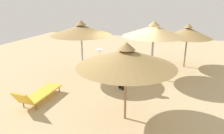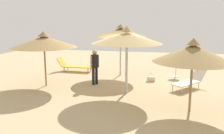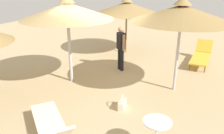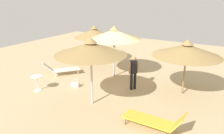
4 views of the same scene
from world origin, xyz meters
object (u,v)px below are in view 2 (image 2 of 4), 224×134
parasol_umbrella_front (127,37)px  handbag (151,79)px  person_standing_back (95,65)px  parasol_umbrella_near_right (121,32)px  parasol_umbrella_far_right (193,53)px  lounge_chair_near_left (74,65)px  parasol_umbrella_edge (44,42)px  lounge_chair_center (190,80)px  side_table_round (176,68)px

parasol_umbrella_front → handbag: parasol_umbrella_front is taller
parasol_umbrella_front → person_standing_back: 2.39m
parasol_umbrella_near_right → parasol_umbrella_far_right: parasol_umbrella_near_right is taller
parasol_umbrella_near_right → lounge_chair_near_left: (-0.47, -2.87, -1.98)m
person_standing_back → parasol_umbrella_far_right: bearing=56.5°
lounge_chair_near_left → parasol_umbrella_edge: bearing=-1.6°
person_standing_back → lounge_chair_center: bearing=93.8°
parasol_umbrella_edge → lounge_chair_near_left: size_ratio=1.42×
parasol_umbrella_far_right → handbag: (-3.82, -1.47, -1.81)m
lounge_chair_center → side_table_round: (-2.12, -0.53, 0.13)m
parasol_umbrella_edge → handbag: size_ratio=7.15×
handbag → parasol_umbrella_near_right: bearing=-120.0°
parasol_umbrella_near_right → lounge_chair_center: size_ratio=1.48×
handbag → side_table_round: size_ratio=0.58×
parasol_umbrella_near_right → handbag: size_ratio=6.84×
lounge_chair_near_left → parasol_umbrella_near_right: bearing=80.7°
parasol_umbrella_near_right → handbag: bearing=60.0°
lounge_chair_near_left → person_standing_back: (2.63, 2.05, 0.59)m
lounge_chair_near_left → side_table_round: 5.82m
lounge_chair_near_left → side_table_round: (0.23, 5.82, 0.15)m
person_standing_back → handbag: (-1.16, 2.54, -0.80)m
parasol_umbrella_front → lounge_chair_near_left: 5.57m
lounge_chair_center → lounge_chair_near_left: (-2.34, -6.35, -0.02)m
parasol_umbrella_front → handbag: 3.23m
lounge_chair_center → side_table_round: size_ratio=2.65×
side_table_round → lounge_chair_near_left: bearing=-92.2°
lounge_chair_near_left → lounge_chair_center: bearing=69.7°
parasol_umbrella_edge → side_table_round: 6.84m
parasol_umbrella_edge → side_table_round: bearing=117.6°
parasol_umbrella_far_right → person_standing_back: 4.91m
parasol_umbrella_front → person_standing_back: (-1.06, -1.64, -1.37)m
parasol_umbrella_edge → parasol_umbrella_far_right: (1.97, 6.15, -0.08)m
parasol_umbrella_far_right → lounge_chair_center: (-2.94, 0.29, -1.59)m
parasol_umbrella_far_right → lounge_chair_near_left: 8.19m
parasol_umbrella_far_right → handbag: size_ratio=6.21×
parasol_umbrella_edge → side_table_round: size_ratio=4.11×
lounge_chair_center → side_table_round: bearing=-165.9°
parasol_umbrella_edge → parasol_umbrella_front: 3.81m
parasol_umbrella_front → parasol_umbrella_near_right: (-3.21, -0.82, 0.02)m
parasol_umbrella_near_right → lounge_chair_near_left: size_ratio=1.36×
parasol_umbrella_far_right → handbag: bearing=-158.9°
parasol_umbrella_near_right → lounge_chair_center: bearing=61.7°
person_standing_back → lounge_chair_near_left: bearing=-142.0°
parasol_umbrella_near_right → lounge_chair_center: parasol_umbrella_near_right is taller
parasol_umbrella_front → parasol_umbrella_near_right: parasol_umbrella_near_right is taller
parasol_umbrella_near_right → side_table_round: size_ratio=3.93×
person_standing_back → side_table_round: 4.49m
parasol_umbrella_far_right → person_standing_back: bearing=-123.5°
parasol_umbrella_edge → side_table_round: (-3.08, 5.91, -1.54)m
handbag → side_table_round: (-1.24, 1.23, 0.35)m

